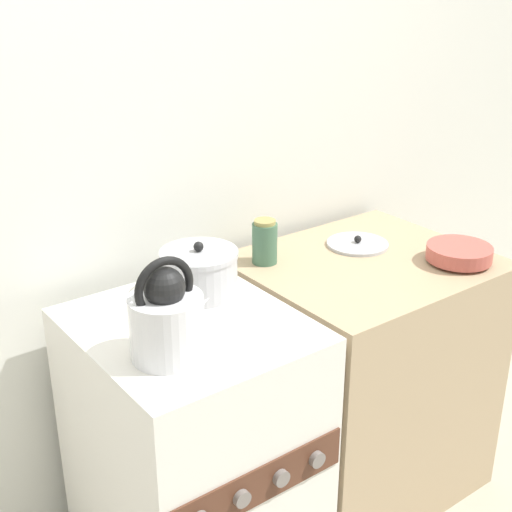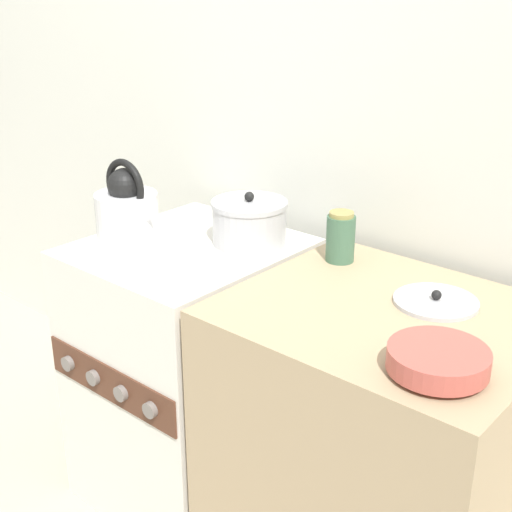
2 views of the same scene
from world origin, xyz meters
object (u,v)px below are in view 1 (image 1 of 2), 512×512
Objects in this scene: stove at (194,454)px; storage_jar at (265,242)px; kettle at (167,318)px; enamel_bowl at (459,253)px; loose_pot_lid at (357,244)px; cooking_pot at (199,272)px.

stove is 6.01× the size of storage_jar.
kettle reaches higher than enamel_bowl.
kettle is at bearing -149.77° from storage_jar.
storage_jar is 0.34m from loose_pot_lid.
loose_pot_lid is at bearing -1.35° from cooking_pot.
cooking_pot is at bearing 47.64° from stove.
storage_jar reaches higher than stove.
stove is 0.54m from kettle.
storage_jar is at bearing 143.09° from enamel_bowl.
enamel_bowl is 1.45× the size of storage_jar.
storage_jar is (0.40, 0.19, 0.48)m from stove.
enamel_bowl is at bearing -21.74° from cooking_pot.
cooking_pot is 1.09× the size of enamel_bowl.
enamel_bowl is at bearing -36.91° from storage_jar.
cooking_pot is at bearing -167.88° from storage_jar.
stove is at bearing -170.53° from loose_pot_lid.
stove is 3.26× the size of kettle.
cooking_pot reaches higher than storage_jar.
stove is 0.51m from cooking_pot.
enamel_bowl is at bearing -62.04° from loose_pot_lid.
enamel_bowl is at bearing -3.26° from kettle.
loose_pot_lid is (0.33, -0.07, -0.06)m from storage_jar.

